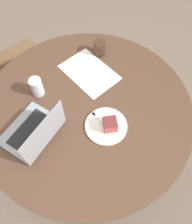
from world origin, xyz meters
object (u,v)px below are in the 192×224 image
(plate, at_px, (106,126))
(laptop, at_px, (34,132))
(chair, at_px, (13,62))
(coffee_glass, at_px, (100,48))

(plate, relative_size, laptop, 0.70)
(chair, xyz_separation_m, laptop, (0.85, -0.40, 0.35))
(plate, distance_m, coffee_glass, 0.59)
(chair, xyz_separation_m, plate, (1.13, -0.10, 0.32))
(plate, relative_size, coffee_glass, 2.46)
(coffee_glass, bearing_deg, laptop, -79.90)
(plate, bearing_deg, laptop, -132.50)
(laptop, bearing_deg, plate, -50.75)
(chair, bearing_deg, coffee_glass, 32.62)
(plate, bearing_deg, chair, 174.82)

